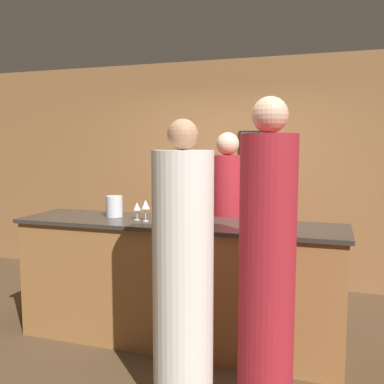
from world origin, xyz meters
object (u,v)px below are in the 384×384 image
wine_bottle_0 (272,211)px  guest_0 (183,277)px  guest_1 (267,268)px  wine_bottle_1 (269,216)px  ice_bucket (114,206)px  bartender (227,231)px

wine_bottle_0 → guest_0: bearing=-116.8°
guest_1 → guest_0: bearing=-166.9°
guest_0 → wine_bottle_1: (0.47, 0.66, 0.32)m
wine_bottle_0 → ice_bucket: wine_bottle_0 is taller
bartender → guest_1: 1.61m
bartender → wine_bottle_0: 0.95m
guest_1 → wine_bottle_0: size_ratio=6.75×
guest_1 → wine_bottle_0: 0.82m
bartender → guest_0: guest_0 is taller
guest_0 → wine_bottle_1: bearing=54.5°
bartender → wine_bottle_1: 1.15m
guest_1 → wine_bottle_1: guest_1 is taller
ice_bucket → bartender: bearing=37.4°
guest_0 → wine_bottle_1: size_ratio=6.41×
guest_0 → wine_bottle_0: guest_0 is taller
ice_bucket → guest_1: bearing=-27.8°
guest_0 → ice_bucket: size_ratio=9.93×
wine_bottle_1 → ice_bucket: bearing=169.6°
bartender → guest_1: (0.61, -1.49, 0.08)m
bartender → guest_1: size_ratio=0.92×
wine_bottle_0 → ice_bucket: (-1.44, 0.02, -0.03)m
guest_1 → bartender: bearing=112.4°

